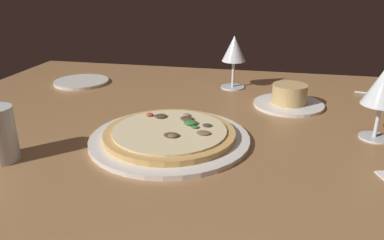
{
  "coord_description": "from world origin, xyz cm",
  "views": [
    {
      "loc": [
        12.29,
        -80.02,
        36.81
      ],
      "look_at": [
        -3.66,
        -5.19,
        7.0
      ],
      "focal_mm": 35.25,
      "sensor_mm": 36.0,
      "label": 1
    }
  ],
  "objects_px": {
    "pizza_main": "(170,136)",
    "wine_glass_near": "(384,89)",
    "wine_glass_far": "(234,51)",
    "side_plate": "(82,82)",
    "spoon": "(383,95)",
    "ramekin_on_saucer": "(289,98)"
  },
  "relations": [
    {
      "from": "ramekin_on_saucer",
      "to": "side_plate",
      "type": "height_order",
      "value": "ramekin_on_saucer"
    },
    {
      "from": "pizza_main",
      "to": "ramekin_on_saucer",
      "type": "xyz_separation_m",
      "value": [
        0.25,
        0.28,
        0.01
      ]
    },
    {
      "from": "ramekin_on_saucer",
      "to": "wine_glass_far",
      "type": "xyz_separation_m",
      "value": [
        -0.16,
        0.14,
        0.09
      ]
    },
    {
      "from": "pizza_main",
      "to": "wine_glass_near",
      "type": "xyz_separation_m",
      "value": [
        0.42,
        0.1,
        0.1
      ]
    },
    {
      "from": "wine_glass_far",
      "to": "side_plate",
      "type": "relative_size",
      "value": 0.93
    },
    {
      "from": "pizza_main",
      "to": "ramekin_on_saucer",
      "type": "bearing_deg",
      "value": 48.51
    },
    {
      "from": "wine_glass_near",
      "to": "side_plate",
      "type": "relative_size",
      "value": 0.92
    },
    {
      "from": "pizza_main",
      "to": "side_plate",
      "type": "distance_m",
      "value": 0.54
    },
    {
      "from": "ramekin_on_saucer",
      "to": "wine_glass_near",
      "type": "height_order",
      "value": "wine_glass_near"
    },
    {
      "from": "side_plate",
      "to": "spoon",
      "type": "bearing_deg",
      "value": 3.26
    },
    {
      "from": "spoon",
      "to": "ramekin_on_saucer",
      "type": "bearing_deg",
      "value": -151.99
    },
    {
      "from": "pizza_main",
      "to": "spoon",
      "type": "xyz_separation_m",
      "value": [
        0.52,
        0.42,
        -0.01
      ]
    },
    {
      "from": "side_plate",
      "to": "spoon",
      "type": "distance_m",
      "value": 0.91
    },
    {
      "from": "pizza_main",
      "to": "ramekin_on_saucer",
      "type": "distance_m",
      "value": 0.38
    },
    {
      "from": "wine_glass_far",
      "to": "pizza_main",
      "type": "bearing_deg",
      "value": -101.43
    },
    {
      "from": "side_plate",
      "to": "spoon",
      "type": "relative_size",
      "value": 1.62
    },
    {
      "from": "pizza_main",
      "to": "wine_glass_near",
      "type": "distance_m",
      "value": 0.45
    },
    {
      "from": "pizza_main",
      "to": "wine_glass_near",
      "type": "height_order",
      "value": "wine_glass_near"
    },
    {
      "from": "spoon",
      "to": "pizza_main",
      "type": "bearing_deg",
      "value": -140.64
    },
    {
      "from": "wine_glass_far",
      "to": "wine_glass_near",
      "type": "xyz_separation_m",
      "value": [
        0.34,
        -0.32,
        -0.0
      ]
    },
    {
      "from": "wine_glass_near",
      "to": "side_plate",
      "type": "xyz_separation_m",
      "value": [
        -0.82,
        0.27,
        -0.11
      ]
    },
    {
      "from": "pizza_main",
      "to": "wine_glass_near",
      "type": "relative_size",
      "value": 2.12
    }
  ]
}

